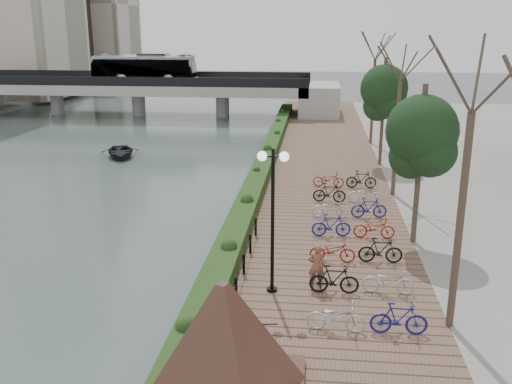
# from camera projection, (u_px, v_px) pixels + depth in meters

# --- Properties ---
(ground) EXTENTS (220.00, 220.00, 0.00)m
(ground) POSITION_uv_depth(u_px,v_px,m) (173.00, 361.00, 16.14)
(ground) COLOR #59595B
(ground) RESTS_ON ground
(river_water) EXTENTS (30.00, 130.00, 0.02)m
(river_water) POSITION_uv_depth(u_px,v_px,m) (56.00, 156.00, 41.56)
(river_water) COLOR #4C5F58
(river_water) RESTS_ON ground
(promenade) EXTENTS (8.00, 75.00, 0.50)m
(promenade) POSITION_uv_depth(u_px,v_px,m) (317.00, 189.00, 32.37)
(promenade) COLOR brown
(promenade) RESTS_ON ground
(hedge) EXTENTS (1.10, 56.00, 0.60)m
(hedge) POSITION_uv_depth(u_px,v_px,m) (262.00, 168.00, 34.95)
(hedge) COLOR #193A15
(hedge) RESTS_ON promenade
(chain_fence) EXTENTS (0.10, 14.10, 0.70)m
(chain_fence) POSITION_uv_depth(u_px,v_px,m) (231.00, 304.00, 17.67)
(chain_fence) COLOR black
(chain_fence) RESTS_ON promenade
(granite_monument) EXTENTS (5.58, 5.58, 3.09)m
(granite_monument) POSITION_uv_depth(u_px,v_px,m) (223.00, 344.00, 13.16)
(granite_monument) COLOR #43221C
(granite_monument) RESTS_ON promenade
(lamppost) EXTENTS (1.02, 0.32, 4.91)m
(lamppost) POSITION_uv_depth(u_px,v_px,m) (273.00, 191.00, 18.34)
(lamppost) COLOR black
(lamppost) RESTS_ON promenade
(motorcycle) EXTENTS (0.82, 1.84, 1.11)m
(motorcycle) POSITION_uv_depth(u_px,v_px,m) (269.00, 357.00, 14.44)
(motorcycle) COLOR black
(motorcycle) RESTS_ON promenade
(pedestrian) EXTENTS (0.60, 0.42, 1.57)m
(pedestrian) POSITION_uv_depth(u_px,v_px,m) (316.00, 266.00, 19.36)
(pedestrian) COLOR brown
(pedestrian) RESTS_ON promenade
(bicycle_parking) EXTENTS (2.40, 17.32, 1.00)m
(bicycle_parking) POSITION_uv_depth(u_px,v_px,m) (352.00, 227.00, 24.02)
(bicycle_parking) COLOR silver
(bicycle_parking) RESTS_ON promenade
(street_trees) EXTENTS (3.20, 37.12, 6.80)m
(street_trees) POSITION_uv_depth(u_px,v_px,m) (406.00, 148.00, 26.40)
(street_trees) COLOR #392A21
(street_trees) RESTS_ON promenade
(bridge) EXTENTS (36.00, 10.77, 6.50)m
(bridge) POSITION_uv_depth(u_px,v_px,m) (139.00, 84.00, 59.70)
(bridge) COLOR gray
(bridge) RESTS_ON ground
(boat) EXTENTS (3.92, 4.57, 0.80)m
(boat) POSITION_uv_depth(u_px,v_px,m) (120.00, 152.00, 41.17)
(boat) COLOR #232228
(boat) RESTS_ON river_water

